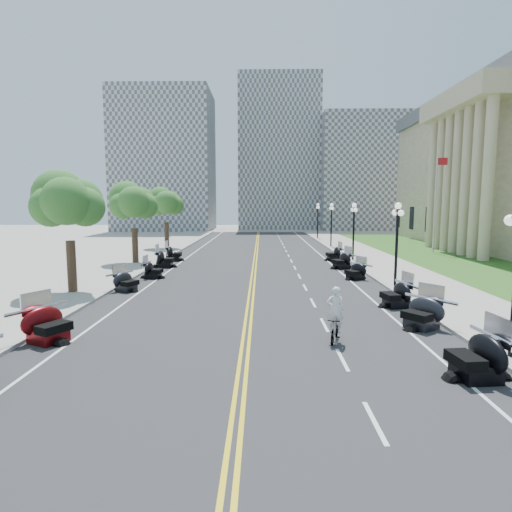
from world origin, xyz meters
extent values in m
plane|color=gray|center=(0.00, 0.00, 0.00)|extent=(160.00, 160.00, 0.00)
cube|color=#333335|center=(0.00, 10.00, 0.00)|extent=(16.00, 90.00, 0.01)
cube|color=yellow|center=(-0.12, 10.00, 0.01)|extent=(0.12, 90.00, 0.00)
cube|color=yellow|center=(0.12, 10.00, 0.01)|extent=(0.12, 90.00, 0.00)
cube|color=white|center=(6.40, 10.00, 0.01)|extent=(0.12, 90.00, 0.00)
cube|color=white|center=(-6.40, 10.00, 0.01)|extent=(0.12, 90.00, 0.00)
cube|color=white|center=(3.20, -12.00, 0.01)|extent=(0.12, 2.00, 0.00)
cube|color=white|center=(3.20, -8.00, 0.01)|extent=(0.12, 2.00, 0.00)
cube|color=white|center=(3.20, -4.00, 0.01)|extent=(0.12, 2.00, 0.00)
cube|color=white|center=(3.20, 0.00, 0.01)|extent=(0.12, 2.00, 0.00)
cube|color=white|center=(3.20, 4.00, 0.01)|extent=(0.12, 2.00, 0.00)
cube|color=white|center=(3.20, 8.00, 0.01)|extent=(0.12, 2.00, 0.00)
cube|color=white|center=(3.20, 12.00, 0.01)|extent=(0.12, 2.00, 0.00)
cube|color=white|center=(3.20, 16.00, 0.01)|extent=(0.12, 2.00, 0.00)
cube|color=white|center=(3.20, 20.00, 0.01)|extent=(0.12, 2.00, 0.00)
cube|color=white|center=(3.20, 24.00, 0.01)|extent=(0.12, 2.00, 0.00)
cube|color=white|center=(3.20, 28.00, 0.01)|extent=(0.12, 2.00, 0.00)
cube|color=white|center=(3.20, 32.00, 0.01)|extent=(0.12, 2.00, 0.00)
cube|color=white|center=(3.20, 36.00, 0.01)|extent=(0.12, 2.00, 0.00)
cube|color=white|center=(3.20, 40.00, 0.01)|extent=(0.12, 2.00, 0.00)
cube|color=white|center=(3.20, 44.00, 0.01)|extent=(0.12, 2.00, 0.00)
cube|color=white|center=(3.20, 48.00, 0.01)|extent=(0.12, 2.00, 0.00)
cube|color=white|center=(3.20, 52.00, 0.01)|extent=(0.12, 2.00, 0.00)
cube|color=#9E9991|center=(10.50, 10.00, 0.07)|extent=(5.00, 90.00, 0.15)
cube|color=#9E9991|center=(-10.50, 10.00, 0.07)|extent=(5.00, 90.00, 0.15)
cube|color=#356023|center=(17.50, 18.00, 0.05)|extent=(9.00, 60.00, 0.10)
cube|color=gray|center=(-18.00, 62.00, 13.00)|extent=(18.00, 14.00, 26.00)
cube|color=gray|center=(4.00, 68.00, 15.00)|extent=(16.00, 12.00, 30.00)
cube|color=gray|center=(22.00, 65.00, 11.00)|extent=(20.00, 14.00, 22.00)
imported|color=#A51414|center=(3.25, -6.22, 0.47)|extent=(0.92, 1.64, 0.95)
imported|color=silver|center=(3.25, -6.22, 1.81)|extent=(0.63, 0.41, 1.72)
camera|label=1|loc=(0.58, -21.38, 5.03)|focal=30.00mm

